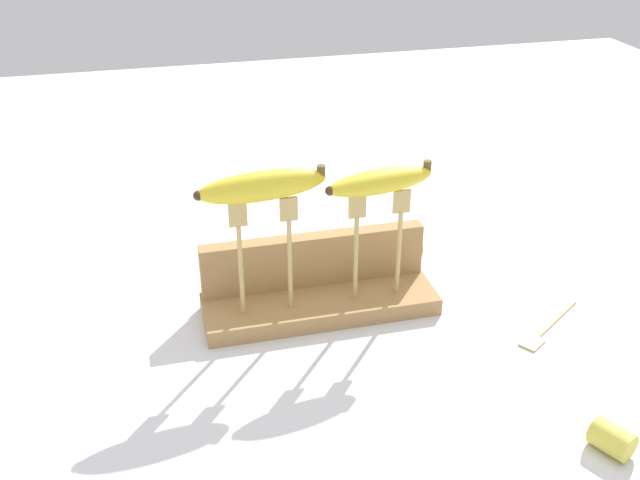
% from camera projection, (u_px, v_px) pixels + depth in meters
% --- Properties ---
extents(ground_plane, '(3.00, 3.00, 0.00)m').
position_uv_depth(ground_plane, '(320.00, 311.00, 1.15)').
color(ground_plane, silver).
extents(wooden_board, '(0.36, 0.11, 0.03)m').
position_uv_depth(wooden_board, '(320.00, 304.00, 1.14)').
color(wooden_board, '#A87F4C').
rests_on(wooden_board, ground).
extents(board_backstop, '(0.36, 0.03, 0.08)m').
position_uv_depth(board_backstop, '(313.00, 259.00, 1.15)').
color(board_backstop, '#A87F4C').
rests_on(board_backstop, wooden_board).
extents(fork_stand_left, '(0.10, 0.01, 0.18)m').
position_uv_depth(fork_stand_left, '(265.00, 246.00, 1.05)').
color(fork_stand_left, tan).
rests_on(fork_stand_left, wooden_board).
extents(fork_stand_right, '(0.09, 0.01, 0.17)m').
position_uv_depth(fork_stand_right, '(378.00, 235.00, 1.09)').
color(fork_stand_right, tan).
rests_on(fork_stand_right, wooden_board).
extents(banana_raised_left, '(0.19, 0.06, 0.04)m').
position_uv_depth(banana_raised_left, '(262.00, 186.00, 1.01)').
color(banana_raised_left, yellow).
rests_on(banana_raised_left, fork_stand_left).
extents(banana_raised_right, '(0.17, 0.07, 0.04)m').
position_uv_depth(banana_raised_right, '(380.00, 181.00, 1.05)').
color(banana_raised_right, yellow).
rests_on(banana_raised_right, fork_stand_right).
extents(fork_fallen_near, '(0.14, 0.10, 0.01)m').
position_uv_depth(fork_fallen_near, '(544.00, 330.00, 1.10)').
color(fork_fallen_near, tan).
rests_on(fork_fallen_near, ground).
extents(banana_chunk_near, '(0.05, 0.04, 0.03)m').
position_uv_depth(banana_chunk_near, '(408.00, 250.00, 1.29)').
color(banana_chunk_near, '#B2C138').
rests_on(banana_chunk_near, ground).
extents(banana_chunk_far, '(0.05, 0.06, 0.04)m').
position_uv_depth(banana_chunk_far, '(611.00, 439.00, 0.88)').
color(banana_chunk_far, '#DBD147').
rests_on(banana_chunk_far, ground).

